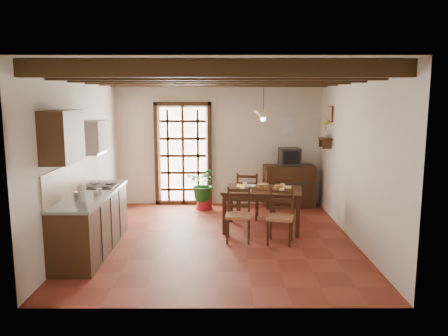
{
  "coord_description": "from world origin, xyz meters",
  "views": [
    {
      "loc": [
        0.08,
        -7.14,
        2.36
      ],
      "look_at": [
        0.1,
        0.4,
        1.15
      ],
      "focal_mm": 35.0,
      "sensor_mm": 36.0,
      "label": 1
    }
  ],
  "objects_px": {
    "chair_near_right": "(280,227)",
    "chair_far_right": "(283,205)",
    "dining_table": "(263,194)",
    "potted_plant": "(204,183)",
    "sideboard": "(289,186)",
    "crt_tv": "(290,157)",
    "pendant_lamp": "(263,114)",
    "kitchen_counter": "(92,221)",
    "chair_near_left": "(238,225)",
    "chair_far_left": "(248,204)"
  },
  "relations": [
    {
      "from": "crt_tv",
      "to": "potted_plant",
      "type": "bearing_deg",
      "value": -176.72
    },
    {
      "from": "chair_far_left",
      "to": "chair_near_right",
      "type": "bearing_deg",
      "value": 115.52
    },
    {
      "from": "chair_far_left",
      "to": "potted_plant",
      "type": "relative_size",
      "value": 0.48
    },
    {
      "from": "dining_table",
      "to": "sideboard",
      "type": "height_order",
      "value": "sideboard"
    },
    {
      "from": "crt_tv",
      "to": "pendant_lamp",
      "type": "relative_size",
      "value": 0.54
    },
    {
      "from": "kitchen_counter",
      "to": "chair_far_left",
      "type": "distance_m",
      "value": 3.15
    },
    {
      "from": "dining_table",
      "to": "chair_near_left",
      "type": "height_order",
      "value": "chair_near_left"
    },
    {
      "from": "crt_tv",
      "to": "dining_table",
      "type": "bearing_deg",
      "value": -117.17
    },
    {
      "from": "kitchen_counter",
      "to": "pendant_lamp",
      "type": "relative_size",
      "value": 2.66
    },
    {
      "from": "dining_table",
      "to": "pendant_lamp",
      "type": "height_order",
      "value": "pendant_lamp"
    },
    {
      "from": "chair_near_left",
      "to": "dining_table",
      "type": "bearing_deg",
      "value": 58.67
    },
    {
      "from": "kitchen_counter",
      "to": "crt_tv",
      "type": "distance_m",
      "value": 4.52
    },
    {
      "from": "dining_table",
      "to": "chair_far_right",
      "type": "relative_size",
      "value": 1.62
    },
    {
      "from": "chair_far_left",
      "to": "crt_tv",
      "type": "bearing_deg",
      "value": -126.17
    },
    {
      "from": "chair_near_left",
      "to": "sideboard",
      "type": "xyz_separation_m",
      "value": [
        1.19,
        2.34,
        0.18
      ]
    },
    {
      "from": "chair_near_right",
      "to": "chair_far_left",
      "type": "height_order",
      "value": "chair_far_left"
    },
    {
      "from": "chair_far_right",
      "to": "dining_table",
      "type": "bearing_deg",
      "value": 65.93
    },
    {
      "from": "chair_near_right",
      "to": "potted_plant",
      "type": "relative_size",
      "value": 0.46
    },
    {
      "from": "kitchen_counter",
      "to": "potted_plant",
      "type": "distance_m",
      "value": 3.06
    },
    {
      "from": "chair_near_right",
      "to": "crt_tv",
      "type": "xyz_separation_m",
      "value": [
        0.51,
        2.45,
        0.83
      ]
    },
    {
      "from": "chair_far_right",
      "to": "potted_plant",
      "type": "height_order",
      "value": "potted_plant"
    },
    {
      "from": "dining_table",
      "to": "sideboard",
      "type": "distance_m",
      "value": 1.87
    },
    {
      "from": "chair_near_left",
      "to": "chair_far_left",
      "type": "xyz_separation_m",
      "value": [
        0.24,
        1.39,
        0.01
      ]
    },
    {
      "from": "pendant_lamp",
      "to": "crt_tv",
      "type": "bearing_deg",
      "value": 65.49
    },
    {
      "from": "dining_table",
      "to": "pendant_lamp",
      "type": "relative_size",
      "value": 1.78
    },
    {
      "from": "kitchen_counter",
      "to": "pendant_lamp",
      "type": "bearing_deg",
      "value": 23.91
    },
    {
      "from": "kitchen_counter",
      "to": "chair_near_right",
      "type": "distance_m",
      "value": 3.0
    },
    {
      "from": "dining_table",
      "to": "potted_plant",
      "type": "bearing_deg",
      "value": 136.86
    },
    {
      "from": "pendant_lamp",
      "to": "potted_plant",
      "type": "bearing_deg",
      "value": 129.28
    },
    {
      "from": "pendant_lamp",
      "to": "kitchen_counter",
      "type": "bearing_deg",
      "value": -156.09
    },
    {
      "from": "crt_tv",
      "to": "chair_far_right",
      "type": "bearing_deg",
      "value": -108.35
    },
    {
      "from": "chair_far_right",
      "to": "potted_plant",
      "type": "bearing_deg",
      "value": -16.23
    },
    {
      "from": "chair_far_left",
      "to": "chair_far_right",
      "type": "height_order",
      "value": "chair_far_right"
    },
    {
      "from": "chair_far_left",
      "to": "sideboard",
      "type": "height_order",
      "value": "chair_far_left"
    },
    {
      "from": "kitchen_counter",
      "to": "potted_plant",
      "type": "relative_size",
      "value": 1.17
    },
    {
      "from": "chair_far_right",
      "to": "sideboard",
      "type": "xyz_separation_m",
      "value": [
        0.27,
        1.07,
        0.17
      ]
    },
    {
      "from": "sideboard",
      "to": "potted_plant",
      "type": "distance_m",
      "value": 1.87
    },
    {
      "from": "pendant_lamp",
      "to": "chair_far_right",
      "type": "bearing_deg",
      "value": 49.68
    },
    {
      "from": "crt_tv",
      "to": "chair_near_right",
      "type": "bearing_deg",
      "value": -105.58
    },
    {
      "from": "chair_near_left",
      "to": "potted_plant",
      "type": "height_order",
      "value": "potted_plant"
    },
    {
      "from": "chair_near_left",
      "to": "chair_far_right",
      "type": "bearing_deg",
      "value": 58.71
    },
    {
      "from": "kitchen_counter",
      "to": "dining_table",
      "type": "distance_m",
      "value": 2.98
    },
    {
      "from": "chair_near_right",
      "to": "potted_plant",
      "type": "height_order",
      "value": "potted_plant"
    },
    {
      "from": "chair_near_right",
      "to": "chair_far_right",
      "type": "distance_m",
      "value": 1.41
    },
    {
      "from": "kitchen_counter",
      "to": "sideboard",
      "type": "xyz_separation_m",
      "value": [
        3.48,
        2.83,
        -0.01
      ]
    },
    {
      "from": "kitchen_counter",
      "to": "pendant_lamp",
      "type": "distance_m",
      "value": 3.41
    },
    {
      "from": "chair_far_right",
      "to": "sideboard",
      "type": "height_order",
      "value": "chair_far_right"
    },
    {
      "from": "chair_far_left",
      "to": "pendant_lamp",
      "type": "height_order",
      "value": "pendant_lamp"
    },
    {
      "from": "chair_near_left",
      "to": "crt_tv",
      "type": "relative_size",
      "value": 1.94
    },
    {
      "from": "chair_near_right",
      "to": "chair_far_right",
      "type": "height_order",
      "value": "chair_far_right"
    }
  ]
}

